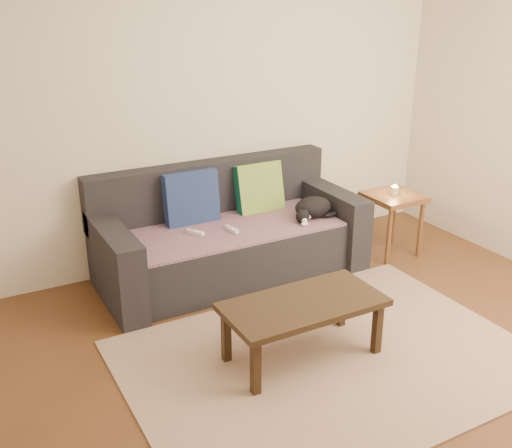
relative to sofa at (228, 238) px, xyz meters
name	(u,v)px	position (x,y,z in m)	size (l,w,h in m)	color
ground	(343,372)	(0.00, -1.57, -0.31)	(4.50, 4.50, 0.00)	brown
back_wall	(203,107)	(0.00, 0.43, 0.99)	(4.50, 0.04, 2.60)	beige
sofa	(228,238)	(0.00, 0.00, 0.00)	(2.10, 0.94, 0.87)	#232328
throw_blanket	(233,228)	(0.00, -0.09, 0.12)	(1.66, 0.74, 0.02)	#362444
cushion_navy	(191,199)	(-0.24, 0.17, 0.32)	(0.44, 0.11, 0.44)	navy
cushion_green	(259,188)	(0.38, 0.17, 0.32)	(0.41, 0.10, 0.41)	#0D573E
cat	(312,208)	(0.66, -0.22, 0.21)	(0.39, 0.28, 0.17)	black
wii_remote_a	(195,232)	(-0.32, -0.09, 0.15)	(0.15, 0.04, 0.03)	white
wii_remote_b	(232,229)	(-0.05, -0.17, 0.15)	(0.15, 0.04, 0.03)	white
side_table	(393,205)	(1.42, -0.33, 0.14)	(0.44, 0.44, 0.55)	brown
candle	(394,190)	(1.42, -0.33, 0.27)	(0.06, 0.06, 0.09)	beige
rug	(329,359)	(0.00, -1.42, -0.30)	(2.50, 1.80, 0.01)	#9E866D
coffee_table	(303,309)	(-0.13, -1.31, 0.04)	(1.00, 0.50, 0.40)	black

